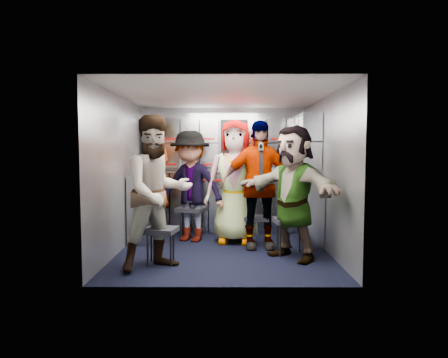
{
  "coord_description": "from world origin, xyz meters",
  "views": [
    {
      "loc": [
        0.04,
        -5.4,
        1.36
      ],
      "look_at": [
        0.01,
        0.35,
        0.96
      ],
      "focal_mm": 32.0,
      "sensor_mm": 36.0,
      "label": 1
    }
  ],
  "objects_px": {
    "jump_seat_mid_right": "(257,219)",
    "attendant_arc_e": "(293,192)",
    "attendant_standing": "(153,179)",
    "attendant_arc_a": "(158,192)",
    "attendant_arc_b": "(190,186)",
    "jump_seat_center": "(235,217)",
    "attendant_arc_d": "(258,185)",
    "attendant_arc_c": "(235,181)",
    "jump_seat_mid_left": "(192,211)",
    "jump_seat_near_left": "(161,232)",
    "jump_seat_near_right": "(290,223)"
  },
  "relations": [
    {
      "from": "attendant_arc_a",
      "to": "jump_seat_mid_right",
      "type": "bearing_deg",
      "value": 9.58
    },
    {
      "from": "jump_seat_center",
      "to": "attendant_arc_d",
      "type": "distance_m",
      "value": 0.82
    },
    {
      "from": "attendant_arc_d",
      "to": "attendant_standing",
      "type": "bearing_deg",
      "value": 164.12
    },
    {
      "from": "attendant_arc_b",
      "to": "attendant_arc_a",
      "type": "bearing_deg",
      "value": -79.44
    },
    {
      "from": "attendant_arc_b",
      "to": "jump_seat_near_left",
      "type": "bearing_deg",
      "value": -80.85
    },
    {
      "from": "jump_seat_mid_right",
      "to": "attendant_arc_d",
      "type": "distance_m",
      "value": 0.55
    },
    {
      "from": "jump_seat_mid_left",
      "to": "attendant_arc_b",
      "type": "height_order",
      "value": "attendant_arc_b"
    },
    {
      "from": "attendant_standing",
      "to": "attendant_arc_a",
      "type": "height_order",
      "value": "attendant_standing"
    },
    {
      "from": "attendant_arc_b",
      "to": "jump_seat_center",
      "type": "bearing_deg",
      "value": 28.93
    },
    {
      "from": "jump_seat_mid_left",
      "to": "jump_seat_near_right",
      "type": "xyz_separation_m",
      "value": [
        1.38,
        -0.99,
        -0.01
      ]
    },
    {
      "from": "attendant_arc_b",
      "to": "attendant_arc_e",
      "type": "height_order",
      "value": "attendant_arc_e"
    },
    {
      "from": "jump_seat_mid_left",
      "to": "jump_seat_center",
      "type": "bearing_deg",
      "value": -6.94
    },
    {
      "from": "jump_seat_center",
      "to": "attendant_arc_e",
      "type": "relative_size",
      "value": 0.24
    },
    {
      "from": "attendant_standing",
      "to": "attendant_arc_e",
      "type": "height_order",
      "value": "attendant_standing"
    },
    {
      "from": "jump_seat_mid_right",
      "to": "jump_seat_center",
      "type": "bearing_deg",
      "value": 131.98
    },
    {
      "from": "jump_seat_mid_right",
      "to": "attendant_arc_a",
      "type": "distance_m",
      "value": 1.78
    },
    {
      "from": "attendant_arc_c",
      "to": "attendant_arc_b",
      "type": "bearing_deg",
      "value": -179.18
    },
    {
      "from": "jump_seat_center",
      "to": "attendant_arc_b",
      "type": "height_order",
      "value": "attendant_arc_b"
    },
    {
      "from": "attendant_arc_c",
      "to": "attendant_arc_d",
      "type": "xyz_separation_m",
      "value": [
        0.31,
        -0.35,
        -0.02
      ]
    },
    {
      "from": "attendant_arc_e",
      "to": "attendant_arc_a",
      "type": "bearing_deg",
      "value": -115.11
    },
    {
      "from": "attendant_arc_d",
      "to": "attendant_arc_a",
      "type": "bearing_deg",
      "value": -144.14
    },
    {
      "from": "attendant_arc_a",
      "to": "attendant_arc_e",
      "type": "height_order",
      "value": "attendant_arc_a"
    },
    {
      "from": "jump_seat_center",
      "to": "jump_seat_near_right",
      "type": "relative_size",
      "value": 0.83
    },
    {
      "from": "jump_seat_near_left",
      "to": "jump_seat_near_right",
      "type": "distance_m",
      "value": 1.68
    },
    {
      "from": "attendant_arc_a",
      "to": "attendant_arc_e",
      "type": "bearing_deg",
      "value": -19.05
    },
    {
      "from": "attendant_arc_b",
      "to": "attendant_arc_d",
      "type": "height_order",
      "value": "attendant_arc_d"
    },
    {
      "from": "attendant_standing",
      "to": "attendant_arc_c",
      "type": "relative_size",
      "value": 1.04
    },
    {
      "from": "attendant_arc_d",
      "to": "attendant_arc_e",
      "type": "xyz_separation_m",
      "value": [
        0.39,
        -0.56,
        -0.05
      ]
    },
    {
      "from": "jump_seat_mid_right",
      "to": "attendant_arc_e",
      "type": "height_order",
      "value": "attendant_arc_e"
    },
    {
      "from": "jump_seat_center",
      "to": "jump_seat_mid_right",
      "type": "bearing_deg",
      "value": -48.02
    },
    {
      "from": "jump_seat_mid_left",
      "to": "attendant_arc_c",
      "type": "relative_size",
      "value": 0.28
    },
    {
      "from": "jump_seat_near_right",
      "to": "attendant_arc_c",
      "type": "bearing_deg",
      "value": 134.05
    },
    {
      "from": "jump_seat_mid_right",
      "to": "attendant_arc_c",
      "type": "distance_m",
      "value": 0.65
    },
    {
      "from": "jump_seat_mid_left",
      "to": "jump_seat_mid_right",
      "type": "relative_size",
      "value": 1.24
    },
    {
      "from": "jump_seat_near_left",
      "to": "jump_seat_mid_right",
      "type": "relative_size",
      "value": 1.05
    },
    {
      "from": "jump_seat_near_right",
      "to": "jump_seat_mid_left",
      "type": "bearing_deg",
      "value": 144.25
    },
    {
      "from": "attendant_arc_a",
      "to": "attendant_arc_e",
      "type": "distance_m",
      "value": 1.68
    },
    {
      "from": "jump_seat_mid_right",
      "to": "attendant_arc_e",
      "type": "relative_size",
      "value": 0.25
    },
    {
      "from": "jump_seat_near_left",
      "to": "attendant_arc_d",
      "type": "height_order",
      "value": "attendant_arc_d"
    },
    {
      "from": "jump_seat_near_right",
      "to": "attendant_arc_a",
      "type": "bearing_deg",
      "value": -159.34
    },
    {
      "from": "attendant_arc_c",
      "to": "attendant_arc_e",
      "type": "distance_m",
      "value": 1.15
    },
    {
      "from": "jump_seat_mid_left",
      "to": "jump_seat_mid_right",
      "type": "xyz_separation_m",
      "value": [
        0.98,
        -0.43,
        -0.06
      ]
    },
    {
      "from": "jump_seat_mid_right",
      "to": "attendant_arc_a",
      "type": "xyz_separation_m",
      "value": [
        -1.24,
        -1.17,
        0.51
      ]
    },
    {
      "from": "jump_seat_center",
      "to": "attendant_standing",
      "type": "distance_m",
      "value": 1.37
    },
    {
      "from": "attendant_arc_a",
      "to": "attendant_arc_c",
      "type": "height_order",
      "value": "attendant_arc_c"
    },
    {
      "from": "attendant_arc_d",
      "to": "jump_seat_mid_right",
      "type": "bearing_deg",
      "value": 87.02
    },
    {
      "from": "jump_seat_mid_left",
      "to": "attendant_arc_c",
      "type": "bearing_deg",
      "value": -21.31
    },
    {
      "from": "jump_seat_mid_left",
      "to": "attendant_arc_d",
      "type": "bearing_deg",
      "value": -31.79
    },
    {
      "from": "jump_seat_mid_right",
      "to": "attendant_standing",
      "type": "xyz_separation_m",
      "value": [
        -1.54,
        0.17,
        0.58
      ]
    },
    {
      "from": "jump_seat_near_left",
      "to": "attendant_arc_c",
      "type": "height_order",
      "value": "attendant_arc_c"
    }
  ]
}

